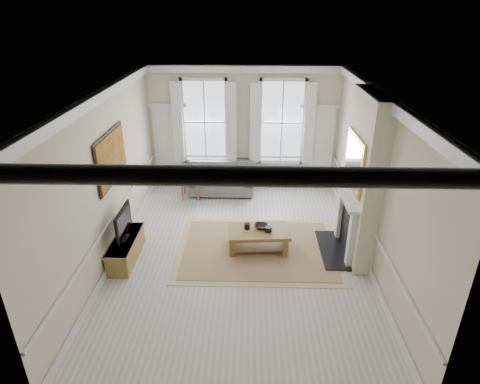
{
  "coord_description": "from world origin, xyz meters",
  "views": [
    {
      "loc": [
        0.21,
        -7.13,
        4.83
      ],
      "look_at": [
        -0.0,
        0.46,
        1.25
      ],
      "focal_mm": 30.0,
      "sensor_mm": 36.0,
      "label": 1
    }
  ],
  "objects_px": {
    "sofa": "(221,180)",
    "coffee_table": "(259,233)",
    "tv_stand": "(126,249)",
    "side_table": "(191,180)"
  },
  "relations": [
    {
      "from": "sofa",
      "to": "coffee_table",
      "type": "relative_size",
      "value": 1.32
    },
    {
      "from": "coffee_table",
      "to": "tv_stand",
      "type": "xyz_separation_m",
      "value": [
        -2.74,
        -0.43,
        -0.16
      ]
    },
    {
      "from": "coffee_table",
      "to": "tv_stand",
      "type": "distance_m",
      "value": 2.78
    },
    {
      "from": "side_table",
      "to": "tv_stand",
      "type": "distance_m",
      "value": 3.15
    },
    {
      "from": "sofa",
      "to": "tv_stand",
      "type": "height_order",
      "value": "sofa"
    },
    {
      "from": "sofa",
      "to": "coffee_table",
      "type": "distance_m",
      "value": 3.06
    },
    {
      "from": "sofa",
      "to": "side_table",
      "type": "distance_m",
      "value": 0.88
    },
    {
      "from": "sofa",
      "to": "tv_stand",
      "type": "xyz_separation_m",
      "value": [
        -1.74,
        -3.33,
        -0.11
      ]
    },
    {
      "from": "side_table",
      "to": "coffee_table",
      "type": "xyz_separation_m",
      "value": [
        1.81,
        -2.56,
        -0.1
      ]
    },
    {
      "from": "side_table",
      "to": "tv_stand",
      "type": "relative_size",
      "value": 0.45
    }
  ]
}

